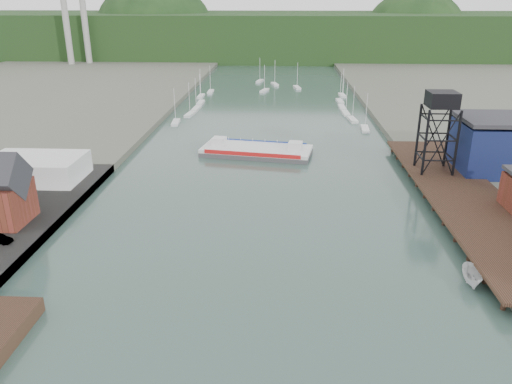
# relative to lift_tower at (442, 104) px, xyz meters

# --- Properties ---
(ground) EXTENTS (600.00, 600.00, 0.00)m
(ground) POSITION_rel_lift_tower_xyz_m (-35.00, -58.00, -15.65)
(ground) COLOR #2F4943
(ground) RESTS_ON ground
(east_pier) EXTENTS (14.00, 70.00, 2.45)m
(east_pier) POSITION_rel_lift_tower_xyz_m (2.00, -13.00, -13.75)
(east_pier) COLOR black
(east_pier) RESTS_ON ground
(white_shed) EXTENTS (18.00, 12.00, 4.50)m
(white_shed) POSITION_rel_lift_tower_xyz_m (-79.00, -8.00, -11.80)
(white_shed) COLOR silver
(white_shed) RESTS_ON west_quay
(lift_tower) EXTENTS (6.50, 6.50, 16.00)m
(lift_tower) POSITION_rel_lift_tower_xyz_m (0.00, 0.00, 0.00)
(lift_tower) COLOR black
(lift_tower) RESTS_ON east_pier
(blue_shed) EXTENTS (20.50, 14.50, 11.30)m
(blue_shed) POSITION_rel_lift_tower_xyz_m (15.00, 2.00, -8.59)
(blue_shed) COLOR #0E133E
(blue_shed) RESTS_ON east_land
(marina_sailboats) EXTENTS (57.71, 92.65, 0.90)m
(marina_sailboats) POSITION_rel_lift_tower_xyz_m (-34.92, 80.46, -15.30)
(marina_sailboats) COLOR silver
(marina_sailboats) RESTS_ON ground
(smokestacks) EXTENTS (11.20, 8.20, 60.00)m
(smokestacks) POSITION_rel_lift_tower_xyz_m (-141.00, 174.50, 14.35)
(smokestacks) COLOR #9E9E99
(smokestacks) RESTS_ON ground
(distant_hills) EXTENTS (500.00, 120.00, 80.00)m
(distant_hills) POSITION_rel_lift_tower_xyz_m (-38.98, 243.35, -5.27)
(distant_hills) COLOR black
(distant_hills) RESTS_ON ground
(chain_ferry) EXTENTS (27.05, 14.40, 3.70)m
(chain_ferry) POSITION_rel_lift_tower_xyz_m (-36.90, 15.87, -14.59)
(chain_ferry) COLOR #444446
(chain_ferry) RESTS_ON ground
(motorboat) EXTENTS (2.80, 5.75, 2.13)m
(motorboat) POSITION_rel_lift_tower_xyz_m (-5.88, -40.38, -14.58)
(motorboat) COLOR silver
(motorboat) RESTS_ON ground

